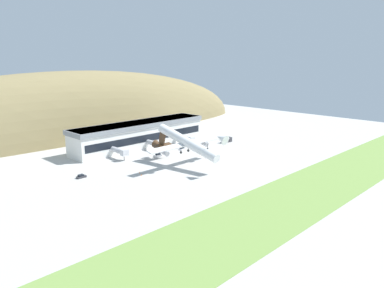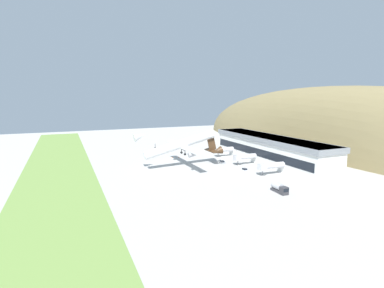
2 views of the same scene
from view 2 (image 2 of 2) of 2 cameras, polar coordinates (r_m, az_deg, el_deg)
ground_plane at (r=140.57m, az=-3.57°, el=-4.86°), size 363.48×363.48×0.00m
grass_strip_foreground at (r=132.92m, az=-24.21°, el=-6.48°), size 327.14×30.16×0.08m
hill_backdrop at (r=204.05m, az=24.33°, el=-1.26°), size 291.18×50.41×79.84m
terminal_building at (r=158.24m, az=14.52°, el=-0.72°), size 80.25×16.65×13.56m
jetway_0 at (r=170.00m, az=5.91°, el=-1.06°), size 3.38×11.51×5.43m
jetway_1 at (r=151.37m, az=9.85°, el=-2.42°), size 3.38×12.20×5.43m
jetway_2 at (r=134.35m, az=14.62°, el=-4.06°), size 3.38×13.01×5.43m
cargo_airplane at (r=143.25m, az=-1.96°, el=-0.19°), size 40.84×45.39×14.77m
service_car_0 at (r=138.54m, az=10.02°, el=-4.94°), size 3.93×1.90×1.48m
service_car_1 at (r=152.79m, az=5.79°, el=-3.50°), size 4.10×1.95×1.62m
service_car_2 at (r=189.97m, az=-1.49°, el=-0.97°), size 3.96×1.89×1.46m
fuel_truck at (r=111.87m, az=16.28°, el=-8.08°), size 7.38×2.67×3.33m
traffic_cone_0 at (r=166.86m, az=-2.52°, el=-2.51°), size 0.52×0.52×0.58m
traffic_cone_1 at (r=167.23m, az=-3.77°, el=-2.50°), size 0.52×0.52×0.58m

